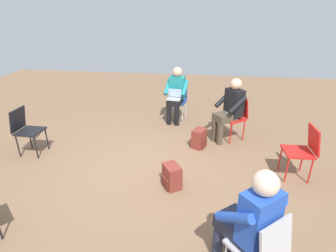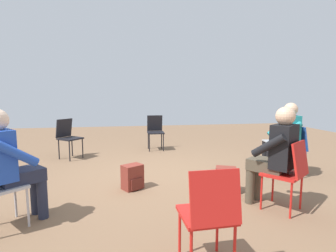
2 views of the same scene
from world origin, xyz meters
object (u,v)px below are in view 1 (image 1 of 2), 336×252
object	(u,v)px
chair_southwest	(236,115)
person_in_black	(230,107)
chair_south	(178,98)
backpack_by_empty_chair	(172,178)
person_with_laptop	(176,92)
chair_northwest	(262,247)
chair_east	(26,128)
chair_west	(303,149)
backpack_near_laptop_user	(199,139)
person_in_blue	(250,218)

from	to	relation	value
chair_southwest	person_in_black	xyz separation A→B (m)	(0.13, 0.10, 0.20)
chair_south	backpack_by_empty_chair	size ratio (longest dim) A/B	2.36
chair_southwest	person_with_laptop	bearing A→B (deg)	22.68
chair_south	chair_northwest	world-z (taller)	same
chair_east	person_with_laptop	size ratio (longest dim) A/B	0.69
chair_west	backpack_by_empty_chair	world-z (taller)	chair_west
backpack_near_laptop_user	backpack_by_empty_chair	size ratio (longest dim) A/B	1.00
backpack_by_empty_chair	chair_southwest	bearing A→B (deg)	-120.26
chair_east	chair_northwest	distance (m)	4.18
chair_east	backpack_near_laptop_user	world-z (taller)	chair_east
person_with_laptop	backpack_by_empty_chair	bearing A→B (deg)	103.08
chair_east	chair_southwest	distance (m)	3.89
backpack_by_empty_chair	chair_south	bearing A→B (deg)	-85.77
chair_northwest	person_with_laptop	xyz separation A→B (m)	(1.19, -3.94, 0.20)
backpack_by_empty_chair	chair_west	bearing A→B (deg)	-164.60
chair_east	chair_west	distance (m)	4.60
chair_southwest	person_in_blue	bearing A→B (deg)	139.80
chair_northwest	person_with_laptop	world-z (taller)	person_with_laptop
chair_east	chair_west	xyz separation A→B (m)	(-4.59, 0.12, 0.00)
chair_east	person_with_laptop	xyz separation A→B (m)	(-2.45, -1.89, 0.20)
person_in_blue	chair_south	bearing A→B (deg)	64.61
chair_northwest	chair_west	bearing A→B (deg)	23.46
chair_northwest	backpack_near_laptop_user	bearing A→B (deg)	62.49
chair_east	backpack_by_empty_chair	size ratio (longest dim) A/B	2.36
chair_south	person_in_black	size ratio (longest dim) A/B	0.69
chair_west	person_in_black	bearing A→B (deg)	38.87
chair_northwest	backpack_near_laptop_user	distance (m)	2.79
chair_northwest	chair_east	bearing A→B (deg)	110.31
chair_south	chair_southwest	world-z (taller)	same
person_in_blue	person_in_black	distance (m)	2.97
chair_south	backpack_near_laptop_user	distance (m)	1.55
chair_west	chair_northwest	bearing A→B (deg)	151.57
backpack_by_empty_chair	backpack_near_laptop_user	bearing A→B (deg)	-105.26
chair_south	person_with_laptop	bearing A→B (deg)	90.00
chair_east	person_in_blue	xyz separation A→B (m)	(-3.53, 1.93, 0.20)
chair_west	backpack_by_empty_chair	size ratio (longest dim) A/B	2.36
chair_west	chair_southwest	distance (m)	1.53
chair_east	chair_northwest	size ratio (longest dim) A/B	1.00
chair_south	chair_southwest	distance (m)	1.55
chair_east	backpack_near_laptop_user	bearing A→B (deg)	102.57
backpack_near_laptop_user	person_in_black	bearing A→B (deg)	-144.75
backpack_near_laptop_user	chair_southwest	bearing A→B (deg)	-144.47
chair_northwest	backpack_by_empty_chair	xyz separation A→B (m)	(0.96, -1.40, -0.34)
person_with_laptop	chair_south	bearing A→B (deg)	-90.00
chair_south	chair_northwest	distance (m)	4.27
chair_northwest	chair_west	size ratio (longest dim) A/B	1.00
chair_southwest	backpack_by_empty_chair	world-z (taller)	chair_southwest
person_in_black	backpack_by_empty_chair	world-z (taller)	person_in_black
chair_west	backpack_near_laptop_user	distance (m)	1.77
chair_northwest	chair_southwest	xyz separation A→B (m)	(-0.08, -3.19, 0.00)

